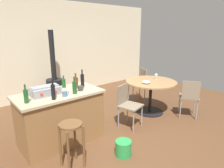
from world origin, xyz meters
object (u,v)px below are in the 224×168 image
at_px(wood_stove, 55,85).
at_px(serving_bowl, 146,82).
at_px(folding_chair_left, 127,103).
at_px(bottle_0, 75,87).
at_px(dining_table, 151,88).
at_px(bottle_5, 53,92).
at_px(cup_1, 80,88).
at_px(folding_chair_near, 190,96).
at_px(bottle_2, 26,96).
at_px(bottle_3, 76,82).
at_px(bottle_4, 82,80).
at_px(toolbox, 45,91).
at_px(wooden_stool, 71,136).
at_px(cup_0, 65,94).
at_px(plastic_bucket, 123,148).
at_px(wine_glass, 156,75).
at_px(bottle_1, 64,83).
at_px(folding_chair_far, 139,82).
at_px(kitchen_island, 61,117).

relative_size(wood_stove, serving_bowl, 10.56).
distance_m(folding_chair_left, bottle_0, 1.20).
relative_size(dining_table, bottle_5, 3.61).
bearing_deg(folding_chair_left, bottle_0, 172.44).
xyz_separation_m(bottle_0, cup_1, (0.16, 0.08, -0.07)).
relative_size(folding_chair_near, bottle_2, 3.15).
distance_m(bottle_3, bottle_4, 0.15).
relative_size(folding_chair_left, bottle_5, 2.67).
relative_size(wood_stove, toolbox, 4.29).
relative_size(wooden_stool, cup_1, 5.38).
relative_size(cup_0, plastic_bucket, 0.45).
bearing_deg(folding_chair_near, folding_chair_left, 156.25).
height_order(bottle_3, cup_0, bottle_3).
bearing_deg(wine_glass, bottle_2, 179.10).
height_order(cup_0, cup_1, same).
relative_size(cup_0, serving_bowl, 0.63).
height_order(wooden_stool, bottle_4, bottle_4).
bearing_deg(bottle_3, folding_chair_near, -23.81).
bearing_deg(bottle_1, wooden_stool, -113.06).
distance_m(bottle_1, cup_0, 0.51).
xyz_separation_m(folding_chair_far, bottle_1, (-2.37, -0.30, 0.45)).
height_order(folding_chair_near, wood_stove, wood_stove).
bearing_deg(folding_chair_near, bottle_0, 163.19).
bearing_deg(dining_table, toolbox, 174.04).
bearing_deg(folding_chair_left, serving_bowl, 7.84).
distance_m(cup_1, serving_bowl, 1.59).
relative_size(dining_table, toolbox, 2.61).
height_order(bottle_1, bottle_2, bottle_2).
xyz_separation_m(kitchen_island, cup_0, (-0.00, -0.23, 0.49)).
bearing_deg(bottle_2, folding_chair_near, -14.37).
xyz_separation_m(bottle_2, serving_bowl, (2.47, -0.13, -0.20)).
relative_size(kitchen_island, plastic_bucket, 5.54).
bearing_deg(serving_bowl, toolbox, 171.79).
bearing_deg(toolbox, bottle_0, -32.74).
height_order(wood_stove, bottle_1, wood_stove).
bearing_deg(bottle_0, folding_chair_far, 17.03).
xyz_separation_m(dining_table, folding_chair_far, (0.42, 0.73, -0.07)).
xyz_separation_m(folding_chair_far, folding_chair_left, (-1.32, -0.88, -0.02)).
bearing_deg(wine_glass, bottle_3, 173.62).
bearing_deg(wooden_stool, bottle_5, 90.57).
height_order(folding_chair_left, wood_stove, wood_stove).
height_order(folding_chair_near, toolbox, toolbox).
bearing_deg(bottle_1, folding_chair_near, -26.14).
bearing_deg(plastic_bucket, bottle_5, 134.23).
height_order(bottle_1, bottle_4, bottle_4).
bearing_deg(serving_bowl, bottle_0, 178.22).
bearing_deg(dining_table, bottle_0, -179.86).
distance_m(bottle_2, plastic_bucket, 1.65).
xyz_separation_m(bottle_4, cup_1, (-0.16, -0.19, -0.08)).
distance_m(wood_stove, bottle_1, 1.89).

